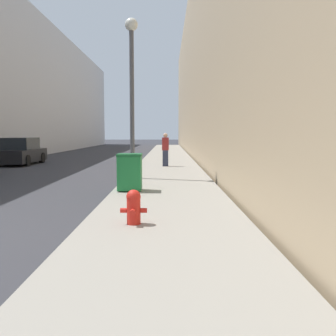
{
  "coord_description": "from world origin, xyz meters",
  "views": [
    {
      "loc": [
        5.79,
        -5.55,
        1.84
      ],
      "look_at": [
        5.71,
        16.45,
        -0.22
      ],
      "focal_mm": 40.0,
      "sensor_mm": 36.0,
      "label": 1
    }
  ],
  "objects_px": {
    "trash_bin": "(131,172)",
    "fire_hydrant": "(135,206)",
    "parked_sedan_near": "(22,152)",
    "pedestrian_on_sidewalk": "(167,150)",
    "lamppost": "(133,82)"
  },
  "relations": [
    {
      "from": "parked_sedan_near",
      "to": "pedestrian_on_sidewalk",
      "type": "xyz_separation_m",
      "value": [
        8.51,
        -2.84,
        0.28
      ]
    },
    {
      "from": "fire_hydrant",
      "to": "lamppost",
      "type": "bearing_deg",
      "value": 95.55
    },
    {
      "from": "parked_sedan_near",
      "to": "pedestrian_on_sidewalk",
      "type": "relative_size",
      "value": 2.46
    },
    {
      "from": "trash_bin",
      "to": "fire_hydrant",
      "type": "bearing_deg",
      "value": -83.2
    },
    {
      "from": "parked_sedan_near",
      "to": "lamppost",
      "type": "bearing_deg",
      "value": -47.2
    },
    {
      "from": "fire_hydrant",
      "to": "lamppost",
      "type": "xyz_separation_m",
      "value": [
        -0.69,
        7.14,
        3.23
      ]
    },
    {
      "from": "trash_bin",
      "to": "pedestrian_on_sidewalk",
      "type": "height_order",
      "value": "pedestrian_on_sidewalk"
    },
    {
      "from": "trash_bin",
      "to": "pedestrian_on_sidewalk",
      "type": "bearing_deg",
      "value": 83.07
    },
    {
      "from": "fire_hydrant",
      "to": "pedestrian_on_sidewalk",
      "type": "relative_size",
      "value": 0.38
    },
    {
      "from": "fire_hydrant",
      "to": "pedestrian_on_sidewalk",
      "type": "height_order",
      "value": "pedestrian_on_sidewalk"
    },
    {
      "from": "lamppost",
      "to": "parked_sedan_near",
      "type": "distance_m",
      "value": 11.17
    },
    {
      "from": "fire_hydrant",
      "to": "trash_bin",
      "type": "bearing_deg",
      "value": 96.8
    },
    {
      "from": "fire_hydrant",
      "to": "parked_sedan_near",
      "type": "bearing_deg",
      "value": 118.04
    },
    {
      "from": "trash_bin",
      "to": "parked_sedan_near",
      "type": "height_order",
      "value": "parked_sedan_near"
    },
    {
      "from": "fire_hydrant",
      "to": "parked_sedan_near",
      "type": "relative_size",
      "value": 0.16
    }
  ]
}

